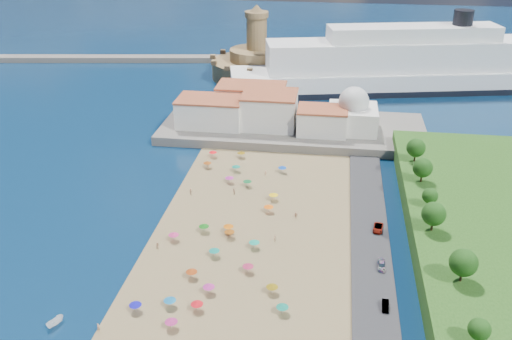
# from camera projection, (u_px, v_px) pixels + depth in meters

# --- Properties ---
(ground) EXTENTS (700.00, 700.00, 0.00)m
(ground) POSITION_uv_depth(u_px,v_px,m) (224.00, 245.00, 133.79)
(ground) COLOR #071938
(ground) RESTS_ON ground
(terrace) EXTENTS (90.00, 36.00, 3.00)m
(terrace) POSITION_uv_depth(u_px,v_px,m) (293.00, 129.00, 197.05)
(terrace) COLOR #59544C
(terrace) RESTS_ON ground
(jetty) EXTENTS (18.00, 70.00, 2.40)m
(jetty) POSITION_uv_depth(u_px,v_px,m) (246.00, 96.00, 231.27)
(jetty) COLOR #59544C
(jetty) RESTS_ON ground
(breakwater) EXTENTS (199.03, 34.77, 2.60)m
(breakwater) POSITION_uv_depth(u_px,v_px,m) (67.00, 59.00, 284.01)
(breakwater) COLOR #59544C
(breakwater) RESTS_ON ground
(waterfront_buildings) EXTENTS (57.00, 29.00, 11.00)m
(waterfront_buildings) POSITION_uv_depth(u_px,v_px,m) (256.00, 109.00, 196.55)
(waterfront_buildings) COLOR silver
(waterfront_buildings) RESTS_ON terrace
(domed_building) EXTENTS (16.00, 16.00, 15.00)m
(domed_building) POSITION_uv_depth(u_px,v_px,m) (353.00, 113.00, 189.47)
(domed_building) COLOR silver
(domed_building) RESTS_ON terrace
(fortress) EXTENTS (40.00, 40.00, 32.40)m
(fortress) POSITION_uv_depth(u_px,v_px,m) (257.00, 63.00, 255.70)
(fortress) COLOR #916F48
(fortress) RESTS_ON ground
(cruise_ship) EXTENTS (151.79, 54.52, 32.90)m
(cruise_ship) POSITION_uv_depth(u_px,v_px,m) (410.00, 67.00, 238.31)
(cruise_ship) COLOR black
(cruise_ship) RESTS_ON ground
(beach_parasols) EXTENTS (31.56, 116.98, 2.20)m
(beach_parasols) POSITION_uv_depth(u_px,v_px,m) (213.00, 270.00, 121.10)
(beach_parasols) COLOR gray
(beach_parasols) RESTS_ON beach
(beachgoers) EXTENTS (34.20, 93.06, 1.87)m
(beachgoers) POSITION_uv_depth(u_px,v_px,m) (226.00, 213.00, 145.10)
(beachgoers) COLOR tan
(beachgoers) RESTS_ON beach
(parked_cars) EXTENTS (2.95, 56.91, 1.35)m
(parked_cars) POSITION_uv_depth(u_px,v_px,m) (383.00, 277.00, 120.39)
(parked_cars) COLOR gray
(parked_cars) RESTS_ON promenade
(hillside_trees) EXTENTS (8.58, 106.52, 7.05)m
(hillside_trees) POSITION_uv_depth(u_px,v_px,m) (445.00, 238.00, 118.18)
(hillside_trees) COLOR #382314
(hillside_trees) RESTS_ON hillside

